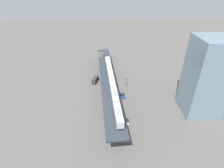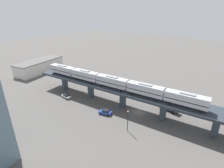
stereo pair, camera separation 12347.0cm
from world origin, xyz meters
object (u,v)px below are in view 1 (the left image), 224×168
subway_train (112,82)px  signal_hut (101,54)px  street_car_blue (123,95)px  delivery_truck (95,80)px  street_lamp (127,80)px  street_car_silver (126,121)px  office_tower (206,78)px

subway_train → signal_hut: subway_train is taller
street_car_blue → delivery_truck: bearing=-45.4°
street_lamp → signal_hut: bearing=-61.1°
subway_train → signal_hut: size_ratio=18.03×
signal_hut → delivery_truck: (3.05, 23.71, -7.62)m
subway_train → street_lamp: 16.53m
street_car_blue → delivery_truck: (16.05, -16.28, 0.82)m
signal_hut → street_lamp: bearing=118.9°
subway_train → street_car_silver: (-6.04, 19.00, -9.18)m
signal_hut → delivery_truck: bearing=82.7°
signal_hut → street_car_blue: bearing=108.0°
subway_train → office_tower: 43.65m
street_lamp → office_tower: 42.22m
street_lamp → office_tower: bearing=145.1°
signal_hut → street_car_blue: size_ratio=0.73×
subway_train → street_car_blue: (-5.92, -1.55, -9.18)m
signal_hut → street_lamp: (-16.05, 29.03, -5.27)m
subway_train → street_lamp: (-8.97, -12.51, -6.01)m
signal_hut → office_tower: office_tower is taller
street_car_silver → subway_train: bearing=-72.4°
street_car_blue → street_car_silver: same height
street_car_blue → delivery_truck: delivery_truck is taller
street_car_silver → street_lamp: (-2.93, -31.51, 3.17)m
signal_hut → street_car_blue: (-13.00, 39.99, -8.44)m
office_tower → street_lamp: bearing=-34.9°
office_tower → subway_train: bearing=-13.8°
signal_hut → delivery_truck: 25.09m
delivery_truck → street_lamp: (-19.10, 5.32, 2.35)m
street_car_silver → signal_hut: bearing=-77.8°
subway_train → street_lamp: bearing=-125.6°
delivery_truck → office_tower: office_tower is taller
signal_hut → street_lamp: 33.59m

